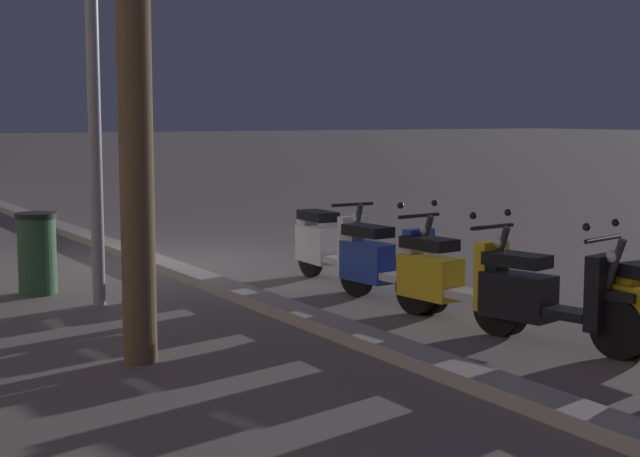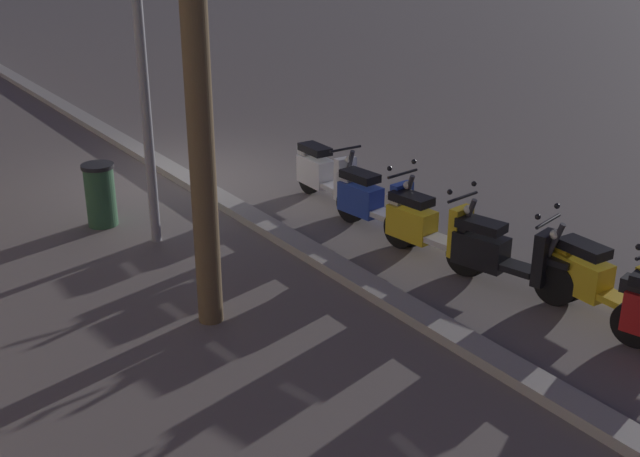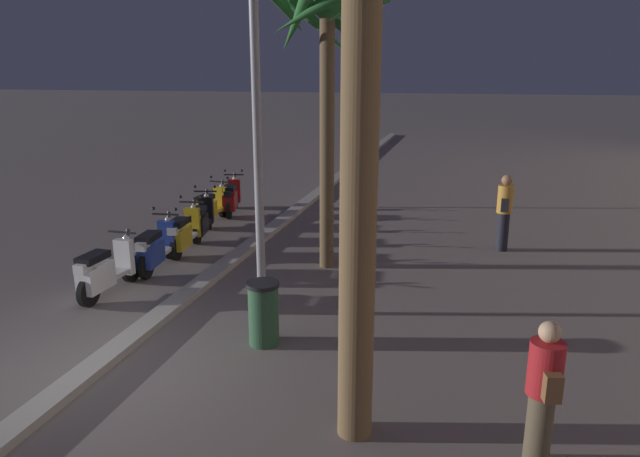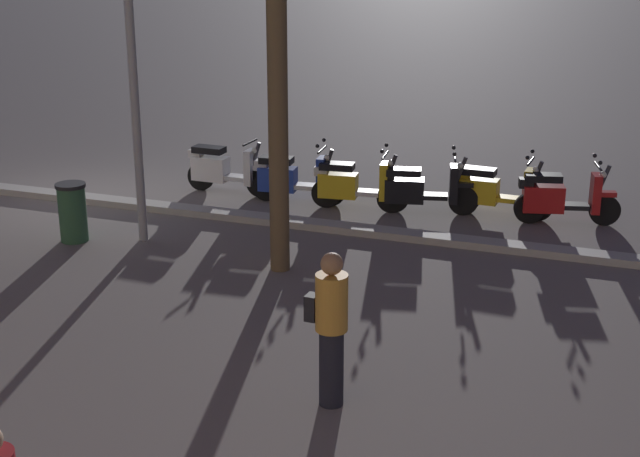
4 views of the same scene
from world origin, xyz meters
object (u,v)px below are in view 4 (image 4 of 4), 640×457
object	(u,v)px
scooter_red_last_in_row	(559,198)
scooter_yellow_gap_after_mid	(494,190)
scooter_black_second_in_line	(420,189)
scooter_blue_lead_nearest	(291,178)
litter_bin	(73,212)
scooter_white_far_back	(223,169)
scooter_yellow_tail_end	(353,185)
pedestrian_by_palm_tree	(331,325)

from	to	relation	value
scooter_red_last_in_row	scooter_yellow_gap_after_mid	bearing A→B (deg)	-5.67
scooter_red_last_in_row	scooter_black_second_in_line	xyz separation A→B (m)	(2.35, 0.23, -0.02)
scooter_blue_lead_nearest	scooter_black_second_in_line	bearing A→B (deg)	-176.35
litter_bin	scooter_red_last_in_row	bearing A→B (deg)	-153.70
scooter_red_last_in_row	scooter_black_second_in_line	bearing A→B (deg)	5.58
scooter_red_last_in_row	scooter_blue_lead_nearest	world-z (taller)	same
scooter_white_far_back	litter_bin	xyz separation A→B (m)	(1.03, 3.33, 0.02)
scooter_black_second_in_line	scooter_white_far_back	xyz separation A→B (m)	(3.81, -0.01, 0.02)
scooter_red_last_in_row	scooter_yellow_tail_end	bearing A→B (deg)	6.26
scooter_black_second_in_line	scooter_white_far_back	size ratio (longest dim) A/B	0.99
scooter_red_last_in_row	scooter_blue_lead_nearest	bearing A→B (deg)	4.61
scooter_red_last_in_row	pedestrian_by_palm_tree	distance (m)	7.30
litter_bin	scooter_blue_lead_nearest	bearing A→B (deg)	-128.07
scooter_yellow_tail_end	scooter_blue_lead_nearest	bearing A→B (deg)	-0.39
scooter_red_last_in_row	litter_bin	size ratio (longest dim) A/B	1.83
scooter_black_second_in_line	litter_bin	bearing A→B (deg)	34.47
scooter_red_last_in_row	scooter_white_far_back	xyz separation A→B (m)	(6.15, 0.22, -0.00)
scooter_red_last_in_row	scooter_black_second_in_line	distance (m)	2.36
scooter_black_second_in_line	pedestrian_by_palm_tree	world-z (taller)	pedestrian_by_palm_tree
scooter_white_far_back	pedestrian_by_palm_tree	xyz separation A→B (m)	(-4.58, 6.90, 0.44)
scooter_yellow_gap_after_mid	pedestrian_by_palm_tree	size ratio (longest dim) A/B	1.05
scooter_black_second_in_line	scooter_yellow_tail_end	distance (m)	1.20
scooter_yellow_gap_after_mid	litter_bin	distance (m)	7.09
scooter_yellow_gap_after_mid	pedestrian_by_palm_tree	xyz separation A→B (m)	(0.46, 7.23, 0.46)
litter_bin	scooter_white_far_back	bearing A→B (deg)	-107.24
scooter_red_last_in_row	pedestrian_by_palm_tree	size ratio (longest dim) A/B	1.02
scooter_blue_lead_nearest	pedestrian_by_palm_tree	bearing A→B (deg)	114.93
scooter_yellow_tail_end	scooter_white_far_back	size ratio (longest dim) A/B	1.00
scooter_white_far_back	pedestrian_by_palm_tree	bearing A→B (deg)	123.62
scooter_white_far_back	scooter_red_last_in_row	bearing A→B (deg)	-177.92
scooter_red_last_in_row	pedestrian_by_palm_tree	world-z (taller)	pedestrian_by_palm_tree
scooter_red_last_in_row	scooter_yellow_tail_end	size ratio (longest dim) A/B	0.99
scooter_black_second_in_line	litter_bin	size ratio (longest dim) A/B	1.83
scooter_white_far_back	litter_bin	distance (m)	3.49
scooter_black_second_in_line	scooter_blue_lead_nearest	world-z (taller)	same
scooter_red_last_in_row	scooter_yellow_gap_after_mid	size ratio (longest dim) A/B	0.98
scooter_yellow_tail_end	scooter_blue_lead_nearest	size ratio (longest dim) A/B	1.00
scooter_red_last_in_row	scooter_black_second_in_line	size ratio (longest dim) A/B	1.00
scooter_yellow_gap_after_mid	scooter_blue_lead_nearest	world-z (taller)	same
scooter_yellow_gap_after_mid	scooter_yellow_tail_end	xyz separation A→B (m)	(2.42, 0.50, 0.00)
scooter_yellow_gap_after_mid	scooter_blue_lead_nearest	xyz separation A→B (m)	(3.59, 0.49, 0.01)
scooter_red_last_in_row	scooter_black_second_in_line	world-z (taller)	same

